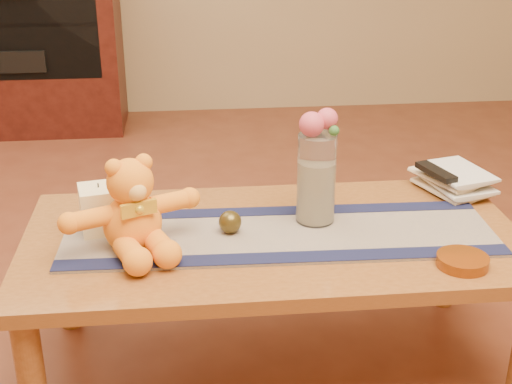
{
  "coord_description": "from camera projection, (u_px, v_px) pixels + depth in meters",
  "views": [
    {
      "loc": [
        -0.24,
        -1.77,
        1.34
      ],
      "look_at": [
        -0.05,
        0.0,
        0.58
      ],
      "focal_mm": 49.66,
      "sensor_mm": 36.0,
      "label": 1
    }
  ],
  "objects": [
    {
      "name": "book_top",
      "position": [
        435.0,
        176.0,
        2.21
      ],
      "size": [
        0.21,
        0.26,
        0.02
      ],
      "primitive_type": "imported",
      "rotation": [
        0.0,
        0.0,
        0.25
      ],
      "color": "beige",
      "rests_on": "book_upper"
    },
    {
      "name": "floor",
      "position": [
        272.0,
        365.0,
        2.17
      ],
      "size": [
        5.5,
        5.5,
        0.0
      ],
      "primitive_type": "plane",
      "color": "#612C1B",
      "rests_on": "ground"
    },
    {
      "name": "bronze_ball",
      "position": [
        230.0,
        222.0,
        1.97
      ],
      "size": [
        0.07,
        0.07,
        0.06
      ],
      "primitive_type": "sphere",
      "rotation": [
        0.0,
        0.0,
        -0.16
      ],
      "color": "#433716",
      "rests_on": "persian_runner"
    },
    {
      "name": "cabinet_shelf",
      "position": [
        6.0,
        23.0,
        3.92
      ],
      "size": [
        1.02,
        0.2,
        0.02
      ],
      "primitive_type": "cube",
      "color": "black",
      "rests_on": "media_cabinet"
    },
    {
      "name": "amber_dish",
      "position": [
        462.0,
        261.0,
        1.81
      ],
      "size": [
        0.18,
        0.18,
        0.03
      ],
      "primitive_type": "cylinder",
      "rotation": [
        0.0,
        0.0,
        0.4
      ],
      "color": "#BF5914",
      "rests_on": "coffee_table_top"
    },
    {
      "name": "persian_runner",
      "position": [
        280.0,
        234.0,
        1.98
      ],
      "size": [
        1.21,
        0.39,
        0.01
      ],
      "primitive_type": "cube",
      "rotation": [
        0.0,
        0.0,
        -0.03
      ],
      "color": "#211A4A",
      "rests_on": "coffee_table_top"
    },
    {
      "name": "leaf_sprig",
      "position": [
        334.0,
        131.0,
        1.93
      ],
      "size": [
        0.03,
        0.03,
        0.03
      ],
      "primitive_type": "sphere",
      "color": "#33662D",
      "rests_on": "glass_vase"
    },
    {
      "name": "pillar_candle",
      "position": [
        100.0,
        209.0,
        1.97
      ],
      "size": [
        0.13,
        0.13,
        0.13
      ],
      "primitive_type": "cube",
      "rotation": [
        0.0,
        0.0,
        0.2
      ],
      "color": "#FFF0BB",
      "rests_on": "persian_runner"
    },
    {
      "name": "table_leg_br",
      "position": [
        448.0,
        251.0,
        2.41
      ],
      "size": [
        0.07,
        0.07,
        0.41
      ],
      "primitive_type": "cylinder",
      "color": "brown",
      "rests_on": "floor"
    },
    {
      "name": "book_bottom",
      "position": [
        432.0,
        193.0,
        2.23
      ],
      "size": [
        0.23,
        0.27,
        0.02
      ],
      "primitive_type": "imported",
      "rotation": [
        0.0,
        0.0,
        0.35
      ],
      "color": "beige",
      "rests_on": "coffee_table_top"
    },
    {
      "name": "coffee_table_top",
      "position": [
        274.0,
        240.0,
        2.0
      ],
      "size": [
        1.4,
        0.7,
        0.04
      ],
      "primitive_type": "cube",
      "color": "brown",
      "rests_on": "floor"
    },
    {
      "name": "table_leg_bl",
      "position": [
        66.0,
        271.0,
        2.29
      ],
      "size": [
        0.07,
        0.07,
        0.41
      ],
      "primitive_type": "cylinder",
      "color": "brown",
      "rests_on": "floor"
    },
    {
      "name": "stereo_lower",
      "position": [
        12.0,
        57.0,
        4.02
      ],
      "size": [
        0.42,
        0.28,
        0.12
      ],
      "primitive_type": "cube",
      "color": "black",
      "rests_on": "media_cabinet"
    },
    {
      "name": "candle_wick",
      "position": [
        98.0,
        185.0,
        1.94
      ],
      "size": [
        0.0,
        0.0,
        0.01
      ],
      "primitive_type": "cylinder",
      "rotation": [
        0.0,
        0.0,
        0.2
      ],
      "color": "black",
      "rests_on": "pillar_candle"
    },
    {
      "name": "blue_flower_back",
      "position": [
        319.0,
        121.0,
        1.97
      ],
      "size": [
        0.04,
        0.04,
        0.04
      ],
      "primitive_type": "sphere",
      "color": "#435393",
      "rests_on": "glass_vase"
    },
    {
      "name": "rose_right",
      "position": [
        327.0,
        119.0,
        1.94
      ],
      "size": [
        0.06,
        0.06,
        0.06
      ],
      "primitive_type": "sphere",
      "color": "#C24459",
      "rests_on": "glass_vase"
    },
    {
      "name": "book_lower",
      "position": [
        434.0,
        187.0,
        2.22
      ],
      "size": [
        0.21,
        0.25,
        0.02
      ],
      "primitive_type": "imported",
      "rotation": [
        0.0,
        0.0,
        0.21
      ],
      "color": "beige",
      "rests_on": "book_bottom"
    },
    {
      "name": "runner_border_near",
      "position": [
        286.0,
        257.0,
        1.84
      ],
      "size": [
        1.2,
        0.1,
        0.0
      ],
      "primitive_type": "cube",
      "rotation": [
        0.0,
        0.0,
        -0.03
      ],
      "color": "#121638",
      "rests_on": "persian_runner"
    },
    {
      "name": "glass_vase",
      "position": [
        316.0,
        179.0,
        2.0
      ],
      "size": [
        0.11,
        0.11,
        0.26
      ],
      "primitive_type": "cylinder",
      "color": "silver",
      "rests_on": "persian_runner"
    },
    {
      "name": "blue_flower_side",
      "position": [
        306.0,
        126.0,
        1.96
      ],
      "size": [
        0.04,
        0.04,
        0.04
      ],
      "primitive_type": "sphere",
      "color": "#435393",
      "rests_on": "glass_vase"
    },
    {
      "name": "cabinet_cavity",
      "position": [
        3.0,
        25.0,
        3.84
      ],
      "size": [
        1.02,
        0.03,
        0.61
      ],
      "primitive_type": "cube",
      "color": "black",
      "rests_on": "media_cabinet"
    },
    {
      "name": "potpourri_fill",
      "position": [
        316.0,
        191.0,
        2.02
      ],
      "size": [
        0.09,
        0.09,
        0.18
      ],
      "primitive_type": "cylinder",
      "color": "beige",
      "rests_on": "glass_vase"
    },
    {
      "name": "media_cabinet",
      "position": [
        14.0,
        37.0,
        4.1
      ],
      "size": [
        1.2,
        0.5,
        1.1
      ],
      "primitive_type": "cube",
      "color": "black",
      "rests_on": "floor"
    },
    {
      "name": "runner_border_far",
      "position": [
        275.0,
        211.0,
        2.11
      ],
      "size": [
        1.2,
        0.1,
        0.0
      ],
      "primitive_type": "cube",
      "rotation": [
        0.0,
        0.0,
        -0.03
      ],
      "color": "#121638",
      "rests_on": "persian_runner"
    },
    {
      "name": "rose_left",
      "position": [
        312.0,
        124.0,
        1.92
      ],
      "size": [
        0.07,
        0.07,
        0.07
      ],
      "primitive_type": "sphere",
      "color": "#C24459",
      "rests_on": "glass_vase"
    },
    {
      "name": "book_upper",
      "position": [
        431.0,
        182.0,
        2.22
      ],
      "size": [
        0.24,
        0.27,
        0.02
      ],
      "primitive_type": "imported",
      "rotation": [
        0.0,
        0.0,
        0.41
      ],
      "color": "beige",
      "rests_on": "book_lower"
    },
    {
      "name": "tv_remote",
      "position": [
        436.0,
        172.0,
        2.19
      ],
      "size": [
        0.09,
        0.17,
        0.02
      ],
      "primitive_type": "cube",
      "rotation": [
        0.0,
        0.0,
        0.3
      ],
      "color": "black",
      "rests_on": "book_top"
    },
    {
      "name": "teddy_bear",
      "position": [
        131.0,
        205.0,
        1.85
      ],
      "size": [
        0.45,
        0.41,
        0.24
      ],
      "primitive_type": null,
      "rotation": [
        0.0,
        0.0,
        0.4
      ],
      "color": "orange",
      "rests_on": "persian_runner"
    }
  ]
}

